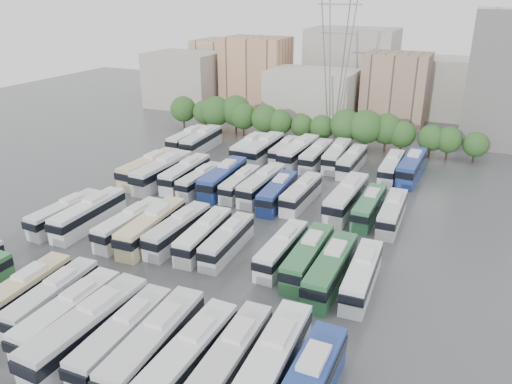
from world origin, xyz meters
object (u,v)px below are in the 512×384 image
at_px(bus_r2_s6, 240,183).
at_px(bus_r3_s1, 202,141).
at_px(bus_r2_s2, 162,171).
at_px(bus_r2_s1, 149,168).
at_px(bus_r1_s2, 89,214).
at_px(bus_r2_s4, 200,180).
at_px(bus_r3_s6, 284,150).
at_px(bus_r1_s12, 331,269).
at_px(bus_r1_s5, 152,226).
at_px(bus_r3_s12, 391,167).
at_px(bus_r0_s10, 189,356).
at_px(bus_r1_s6, 178,229).
at_px(bus_r0_s11, 231,358).
at_px(electricity_pylon, 337,46).
at_px(bus_r2_s8, 278,192).
at_px(bus_r3_s7, 299,152).
at_px(bus_r3_s9, 337,155).
at_px(bus_r1_s8, 227,240).
at_px(bus_r0_s12, 272,363).
at_px(bus_r2_s9, 301,193).
at_px(bus_r3_s5, 264,149).
at_px(bus_r2_s11, 346,198).
at_px(bus_r0_s5, 52,298).
at_px(bus_r2_s12, 369,206).
at_px(bus_r1_s10, 282,249).
at_px(bus_r0_s6, 69,314).
at_px(bus_r0_s8, 123,336).
at_px(bus_r1_s11, 308,256).
at_px(bus_r3_s13, 412,167).
at_px(bus_r2_s5, 223,178).
at_px(bus_r3_s8, 316,155).
at_px(bus_r1_s13, 362,275).
at_px(bus_r2_s3, 185,173).
at_px(apartment_tower, 506,79).
at_px(bus_r1_s1, 65,213).
at_px(bus_r1_s7, 204,235).
at_px(bus_r3_s0, 188,139).
at_px(bus_r3_s10, 352,161).
at_px(bus_r0_s7, 88,328).
at_px(bus_r2_s7, 262,184).
at_px(bus_r0_s9, 155,344).

height_order(bus_r2_s6, bus_r3_s1, bus_r3_s1).
bearing_deg(bus_r2_s2, bus_r2_s1, 169.07).
distance_m(bus_r1_s2, bus_r2_s4, 18.78).
xyz_separation_m(bus_r3_s1, bus_r3_s6, (16.51, 1.84, -0.30)).
height_order(bus_r1_s12, bus_r3_s6, bus_r1_s12).
bearing_deg(bus_r1_s5, bus_r3_s12, 53.72).
distance_m(bus_r1_s5, bus_r2_s2, 19.91).
relative_size(bus_r0_s10, bus_r1_s6, 1.05).
distance_m(bus_r0_s11, bus_r3_s6, 56.62).
height_order(electricity_pylon, bus_r2_s8, electricity_pylon).
bearing_deg(bus_r3_s7, bus_r3_s9, 13.87).
relative_size(bus_r1_s8, bus_r3_s7, 0.82).
distance_m(bus_r0_s12, bus_r2_s6, 40.28).
height_order(bus_r2_s9, bus_r3_s5, bus_r3_s5).
distance_m(bus_r1_s5, bus_r2_s11, 27.27).
xyz_separation_m(bus_r0_s5, bus_r2_s12, (23.23, 34.24, 0.00)).
xyz_separation_m(bus_r1_s5, bus_r2_s8, (9.99, 17.21, -0.12)).
distance_m(bus_r1_s10, bus_r2_s1, 33.96).
bearing_deg(bus_r2_s4, bus_r0_s10, -59.74).
bearing_deg(bus_r0_s6, bus_r1_s5, 101.02).
xyz_separation_m(bus_r0_s5, bus_r0_s8, (9.97, -1.95, 0.11)).
height_order(bus_r0_s10, bus_r3_s5, bus_r3_s5).
height_order(bus_r2_s1, bus_r2_s11, bus_r2_s11).
bearing_deg(bus_r1_s11, bus_r1_s12, -27.60).
xyz_separation_m(bus_r2_s12, bus_r3_s13, (3.04, 18.56, 0.28)).
xyz_separation_m(bus_r1_s8, bus_r2_s5, (-9.87, 17.80, 0.32)).
bearing_deg(bus_r0_s11, bus_r0_s8, -173.24).
bearing_deg(bus_r3_s7, bus_r0_s11, -73.12).
bearing_deg(bus_r3_s1, bus_r3_s8, -1.41).
xyz_separation_m(bus_r1_s10, bus_r1_s13, (9.71, -1.87, 0.05)).
bearing_deg(bus_r2_s8, bus_r0_s12, -71.66).
height_order(bus_r2_s1, bus_r3_s6, bus_r2_s1).
bearing_deg(bus_r2_s3, bus_r3_s8, 45.06).
distance_m(bus_r2_s1, bus_r3_s7, 26.77).
bearing_deg(apartment_tower, bus_r3_s12, -118.60).
xyz_separation_m(bus_r0_s11, bus_r2_s8, (-9.73, 34.36, -0.01)).
height_order(bus_r0_s5, bus_r3_s13, bus_r3_s13).
height_order(bus_r1_s1, bus_r1_s7, bus_r1_s1).
height_order(bus_r3_s0, bus_r3_s10, bus_r3_s0).
bearing_deg(bus_r0_s7, bus_r3_s10, 82.36).
distance_m(bus_r2_s5, bus_r2_s9, 13.14).
bearing_deg(bus_r3_s6, bus_r1_s2, -110.78).
bearing_deg(bus_r1_s7, bus_r2_s7, 87.71).
bearing_deg(bus_r1_s10, bus_r2_s5, 135.26).
relative_size(bus_r0_s7, bus_r3_s1, 1.02).
distance_m(bus_r1_s7, bus_r2_s2, 23.46).
relative_size(bus_r0_s9, bus_r3_s10, 1.09).
distance_m(bus_r0_s6, bus_r2_s2, 37.72).
height_order(bus_r0_s5, bus_r2_s3, bus_r2_s3).
relative_size(bus_r0_s8, bus_r1_s10, 1.08).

